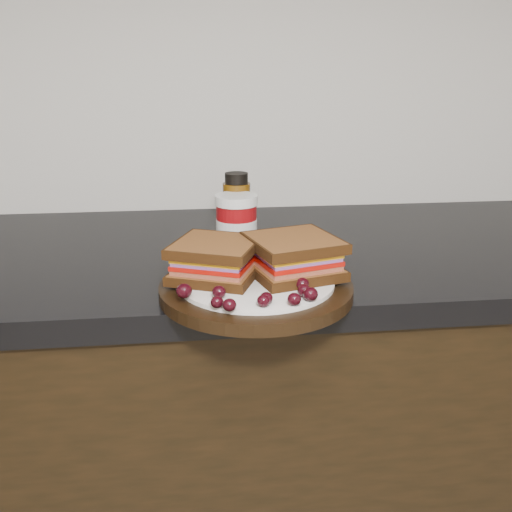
{
  "coord_description": "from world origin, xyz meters",
  "views": [
    {
      "loc": [
        0.19,
        0.69,
        1.22
      ],
      "look_at": [
        0.28,
        1.46,
        0.96
      ],
      "focal_mm": 40.0,
      "sensor_mm": 36.0,
      "label": 1
    }
  ],
  "objects_px": {
    "oil_bottle": "(237,211)",
    "sandwich_left": "(216,259)",
    "condiment_jar": "(237,226)",
    "plate": "(256,289)"
  },
  "relations": [
    {
      "from": "oil_bottle",
      "to": "condiment_jar",
      "type": "bearing_deg",
      "value": -95.32
    },
    {
      "from": "plate",
      "to": "sandwich_left",
      "type": "xyz_separation_m",
      "value": [
        -0.06,
        0.02,
        0.04
      ]
    },
    {
      "from": "oil_bottle",
      "to": "sandwich_left",
      "type": "bearing_deg",
      "value": -102.67
    },
    {
      "from": "condiment_jar",
      "to": "oil_bottle",
      "type": "distance_m",
      "value": 0.05
    },
    {
      "from": "plate",
      "to": "condiment_jar",
      "type": "relative_size",
      "value": 2.58
    },
    {
      "from": "plate",
      "to": "condiment_jar",
      "type": "xyz_separation_m",
      "value": [
        -0.01,
        0.19,
        0.05
      ]
    },
    {
      "from": "sandwich_left",
      "to": "oil_bottle",
      "type": "xyz_separation_m",
      "value": [
        0.05,
        0.22,
        0.02
      ]
    },
    {
      "from": "plate",
      "to": "sandwich_left",
      "type": "bearing_deg",
      "value": 161.27
    },
    {
      "from": "condiment_jar",
      "to": "oil_bottle",
      "type": "bearing_deg",
      "value": 84.68
    },
    {
      "from": "plate",
      "to": "oil_bottle",
      "type": "xyz_separation_m",
      "value": [
        -0.01,
        0.24,
        0.06
      ]
    }
  ]
}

